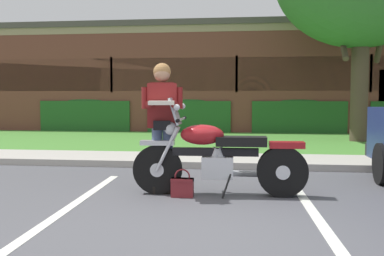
% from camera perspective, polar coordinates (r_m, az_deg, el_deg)
% --- Properties ---
extents(ground_plane, '(140.00, 140.00, 0.00)m').
position_cam_1_polar(ground_plane, '(4.80, 5.15, -11.47)').
color(ground_plane, '#4C4C51').
extents(curb_strip, '(60.00, 0.20, 0.12)m').
position_cam_1_polar(curb_strip, '(8.10, 6.10, -4.65)').
color(curb_strip, '#ADA89E').
rests_on(curb_strip, ground).
extents(concrete_walk, '(60.00, 1.50, 0.08)m').
position_cam_1_polar(concrete_walk, '(8.95, 6.22, -3.96)').
color(concrete_walk, '#ADA89E').
rests_on(concrete_walk, ground).
extents(grass_lawn, '(60.00, 6.17, 0.06)m').
position_cam_1_polar(grass_lawn, '(12.76, 6.57, -1.62)').
color(grass_lawn, '#478433').
rests_on(grass_lawn, ground).
extents(stall_stripe_0, '(0.31, 4.40, 0.01)m').
position_cam_1_polar(stall_stripe_0, '(5.39, -15.50, -9.81)').
color(stall_stripe_0, silver).
rests_on(stall_stripe_0, ground).
extents(stall_stripe_1, '(0.31, 4.40, 0.01)m').
position_cam_1_polar(stall_stripe_1, '(5.03, 15.33, -10.80)').
color(stall_stripe_1, silver).
rests_on(stall_stripe_1, ground).
extents(motorcycle, '(2.24, 0.82, 1.26)m').
position_cam_1_polar(motorcycle, '(5.92, 4.16, -3.66)').
color(motorcycle, black).
rests_on(motorcycle, ground).
extents(rider_person, '(0.53, 0.62, 1.70)m').
position_cam_1_polar(rider_person, '(6.03, -3.71, 1.43)').
color(rider_person, black).
rests_on(rider_person, ground).
extents(handbag, '(0.28, 0.13, 0.36)m').
position_cam_1_polar(handbag, '(5.85, -1.20, -7.15)').
color(handbag, maroon).
rests_on(handbag, ground).
extents(hedge_left, '(3.18, 0.90, 1.24)m').
position_cam_1_polar(hedge_left, '(16.65, -12.65, 1.77)').
color(hedge_left, '#235623').
rests_on(hedge_left, ground).
extents(hedge_center_left, '(2.81, 0.90, 1.24)m').
position_cam_1_polar(hedge_center_left, '(15.78, -0.21, 1.75)').
color(hedge_center_left, '#235623').
rests_on(hedge_center_left, ground).
extents(hedge_center_right, '(3.04, 0.90, 1.24)m').
position_cam_1_polar(hedge_center_right, '(15.72, 12.97, 1.64)').
color(hedge_center_right, '#235623').
rests_on(hedge_center_right, ground).
extents(brick_building, '(25.21, 11.71, 3.82)m').
position_cam_1_polar(brick_building, '(21.05, 6.05, 5.73)').
color(brick_building, brown).
rests_on(brick_building, ground).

